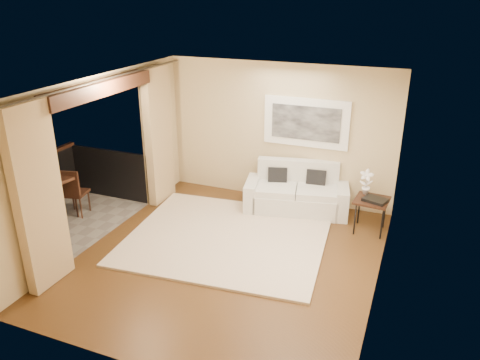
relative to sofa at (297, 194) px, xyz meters
The scene contains 18 objects.
floor 2.17m from the sofa, 103.81° to the right, with size 5.00×5.00×0.00m, color #543518.
room_shell 4.02m from the sofa, 141.70° to the right, with size 5.00×6.40×5.00m.
balcony 4.35m from the sofa, 151.34° to the right, with size 1.81×2.60×1.17m.
curtains 3.50m from the sofa, 141.49° to the right, with size 0.16×4.80×2.64m.
artwork 1.35m from the sofa, 87.77° to the left, with size 1.62×0.07×0.92m.
rug 1.76m from the sofa, 116.62° to the right, with size 3.25×2.83×0.04m, color beige.
sofa is the anchor object (origin of this frame).
side_table 1.48m from the sofa, 14.46° to the right, with size 0.60×0.60×0.61m.
tray 1.56m from the sofa, 16.13° to the right, with size 0.38×0.28×0.05m, color black.
orchid 1.38m from the sofa, ahead, with size 0.24×0.16×0.46m, color white.
bistro_table 4.52m from the sofa, 151.93° to the right, with size 0.83×0.83×0.84m.
balcony_chair_far 4.16m from the sofa, 154.08° to the right, with size 0.48×0.48×0.93m.
balcony_chair_near 4.51m from the sofa, 146.58° to the right, with size 0.50×0.51×0.94m.
ice_bucket 4.59m from the sofa, 154.31° to the right, with size 0.18×0.18×0.20m, color silver.
candle 4.42m from the sofa, 153.52° to the right, with size 0.06×0.06×0.07m, color red.
vase 4.63m from the sofa, 149.49° to the right, with size 0.04×0.04×0.18m, color white.
glass_a 4.42m from the sofa, 150.11° to the right, with size 0.06×0.06×0.12m, color white.
glass_b 4.39m from the sofa, 151.92° to the right, with size 0.06×0.06×0.12m, color silver.
Camera 1 is at (2.54, -5.85, 3.93)m, focal length 35.00 mm.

